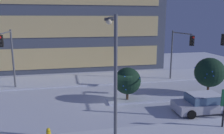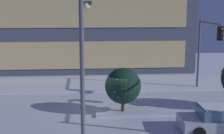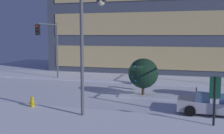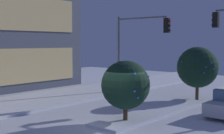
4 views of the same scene
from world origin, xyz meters
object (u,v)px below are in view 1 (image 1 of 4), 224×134
street_lamp_arched (113,58)px  decorated_tree_left_of_median (209,72)px  traffic_light_corner_far_left (8,50)px  traffic_light_corner_far_right (180,47)px  car_near (204,103)px  decorated_tree_median (127,81)px

street_lamp_arched → decorated_tree_left_of_median: 12.06m
traffic_light_corner_far_left → traffic_light_corner_far_right: 17.46m
street_lamp_arched → traffic_light_corner_far_left: bearing=43.1°
decorated_tree_left_of_median → car_near: bearing=-128.3°
decorated_tree_median → decorated_tree_left_of_median: decorated_tree_left_of_median is taller
street_lamp_arched → decorated_tree_left_of_median: (10.40, 5.51, -2.62)m
decorated_tree_median → decorated_tree_left_of_median: bearing=0.1°
traffic_light_corner_far_right → decorated_tree_left_of_median: (0.93, -4.18, -1.88)m
traffic_light_corner_far_left → decorated_tree_left_of_median: 19.01m
decorated_tree_left_of_median → decorated_tree_median: bearing=-179.9°
traffic_light_corner_far_right → street_lamp_arched: 13.57m
traffic_light_corner_far_left → decorated_tree_left_of_median: (18.39, -4.35, -2.04)m
car_near → decorated_tree_median: bearing=146.1°
street_lamp_arched → decorated_tree_median: (2.45, 5.51, -3.00)m
traffic_light_corner_far_left → decorated_tree_median: bearing=67.3°
street_lamp_arched → decorated_tree_left_of_median: street_lamp_arched is taller
car_near → decorated_tree_median: size_ratio=1.57×
car_near → decorated_tree_left_of_median: 4.85m
traffic_light_corner_far_left → decorated_tree_median: 11.57m
traffic_light_corner_far_left → traffic_light_corner_far_right: bearing=89.4°
decorated_tree_left_of_median → traffic_light_corner_far_left: bearing=166.7°
car_near → traffic_light_corner_far_left: traffic_light_corner_far_left is taller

